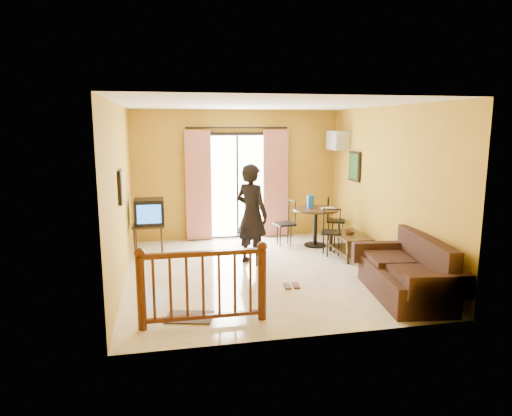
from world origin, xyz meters
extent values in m
plane|color=beige|center=(0.00, 0.00, 0.00)|extent=(5.00, 5.00, 0.00)
plane|color=white|center=(0.00, 0.00, 2.80)|extent=(5.00, 5.00, 0.00)
plane|color=#B78C23|center=(0.00, 2.50, 1.40)|extent=(4.50, 0.00, 4.50)
plane|color=#B78C23|center=(0.00, -2.50, 1.40)|extent=(4.50, 0.00, 4.50)
plane|color=#B78C23|center=(-2.25, 0.00, 1.40)|extent=(0.00, 5.00, 5.00)
plane|color=#B78C23|center=(2.25, 0.00, 1.40)|extent=(0.00, 5.00, 5.00)
cube|color=black|center=(0.00, 2.48, 1.15)|extent=(1.34, 0.03, 2.34)
cube|color=white|center=(0.00, 2.45, 1.15)|extent=(1.20, 0.04, 2.20)
cube|color=black|center=(0.00, 2.43, 1.15)|extent=(0.04, 0.02, 2.20)
cube|color=beige|center=(-0.85, 2.40, 1.20)|extent=(0.55, 0.08, 2.35)
cube|color=beige|center=(0.85, 2.40, 1.20)|extent=(0.55, 0.08, 2.35)
cylinder|color=black|center=(0.00, 2.40, 2.42)|extent=(2.20, 0.04, 0.04)
cube|color=black|center=(-1.90, 1.48, 0.57)|extent=(0.59, 0.49, 0.04)
cylinder|color=black|center=(-2.15, 1.28, 0.29)|extent=(0.04, 0.04, 0.57)
cylinder|color=black|center=(-1.65, 1.28, 0.29)|extent=(0.04, 0.04, 0.57)
cylinder|color=black|center=(-2.15, 1.67, 0.29)|extent=(0.04, 0.04, 0.57)
cylinder|color=black|center=(-1.65, 1.67, 0.29)|extent=(0.04, 0.04, 0.57)
cube|color=black|center=(-1.87, 1.48, 0.84)|extent=(0.56, 0.50, 0.49)
cube|color=blue|center=(-1.87, 1.22, 0.84)|extent=(0.44, 0.02, 0.35)
cube|color=black|center=(-2.22, -0.20, 1.55)|extent=(0.04, 0.42, 0.52)
cube|color=#5D5A4F|center=(-2.19, -0.20, 1.55)|extent=(0.01, 0.34, 0.44)
cylinder|color=black|center=(1.47, 1.44, 0.77)|extent=(0.95, 0.95, 0.04)
cylinder|color=black|center=(1.47, 1.44, 0.38)|extent=(0.08, 0.08, 0.77)
cylinder|color=black|center=(1.47, 1.44, 0.01)|extent=(0.46, 0.46, 0.03)
cylinder|color=#134DB6|center=(1.37, 1.52, 0.92)|extent=(0.14, 0.14, 0.27)
cube|color=#F1E7CE|center=(1.69, 1.34, 0.80)|extent=(0.30, 0.21, 0.02)
cube|color=silver|center=(2.10, 1.95, 2.15)|extent=(0.30, 0.60, 0.40)
cube|color=gray|center=(1.95, 1.95, 2.15)|extent=(0.02, 0.56, 0.36)
cube|color=black|center=(2.22, 1.30, 1.65)|extent=(0.04, 0.50, 0.60)
cube|color=black|center=(2.19, 1.30, 1.65)|extent=(0.01, 0.42, 0.52)
cube|color=black|center=(1.85, 0.55, 0.42)|extent=(0.55, 0.99, 0.04)
cube|color=black|center=(1.85, 0.55, 0.13)|extent=(0.51, 0.95, 0.03)
cube|color=black|center=(1.63, 0.11, 0.21)|extent=(0.05, 0.05, 0.42)
cube|color=black|center=(2.07, 0.11, 0.21)|extent=(0.05, 0.05, 0.42)
cube|color=black|center=(1.63, 0.99, 0.21)|extent=(0.05, 0.05, 0.42)
cube|color=black|center=(2.07, 0.99, 0.21)|extent=(0.05, 0.05, 0.42)
imported|color=#4F2F1B|center=(1.85, 0.56, 0.47)|extent=(0.22, 0.22, 0.06)
cube|color=black|center=(1.80, -1.55, 0.21)|extent=(1.07, 1.81, 0.43)
cube|color=black|center=(2.12, -1.55, 0.59)|extent=(0.41, 1.72, 0.59)
cube|color=black|center=(1.80, -2.39, 0.45)|extent=(0.87, 0.28, 0.32)
cube|color=black|center=(1.80, -0.72, 0.45)|extent=(0.87, 0.28, 0.32)
cube|color=black|center=(1.75, -1.93, 0.46)|extent=(0.67, 0.77, 0.11)
cube|color=black|center=(1.75, -1.18, 0.46)|extent=(0.67, 0.77, 0.11)
imported|color=black|center=(-0.06, 0.52, 0.90)|extent=(0.76, 0.78, 1.81)
cylinder|color=#471E0F|center=(-1.90, -1.90, 0.46)|extent=(0.11, 0.11, 0.92)
cylinder|color=#471E0F|center=(-0.40, -1.90, 0.46)|extent=(0.11, 0.11, 0.92)
sphere|color=#471E0F|center=(-1.90, -1.90, 0.97)|extent=(0.13, 0.13, 0.13)
sphere|color=#471E0F|center=(-0.40, -1.90, 0.97)|extent=(0.13, 0.13, 0.13)
cube|color=#471E0F|center=(-1.15, -1.90, 0.92)|extent=(1.55, 0.08, 0.06)
cube|color=#471E0F|center=(-1.15, -1.90, 0.10)|extent=(1.55, 0.06, 0.05)
cube|color=#514641|center=(-1.32, -1.68, 0.01)|extent=(0.68, 0.54, 0.02)
cube|color=#4F2F1B|center=(0.24, -0.83, 0.01)|extent=(0.13, 0.26, 0.03)
cube|color=#4F2F1B|center=(0.38, -0.83, 0.01)|extent=(0.13, 0.26, 0.03)
camera|label=1|loc=(-1.60, -7.32, 2.47)|focal=32.00mm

